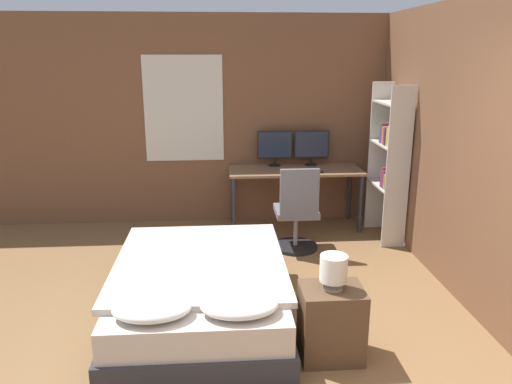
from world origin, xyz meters
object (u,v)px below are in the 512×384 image
Objects in this scene: bed at (201,292)px; bedside_lamp at (334,269)px; keyboard at (298,173)px; computer_mouse at (321,172)px; monitor_left at (275,146)px; bookshelf at (391,155)px; nightstand at (331,323)px; monitor_right at (311,146)px; office_chair at (297,216)px; desk at (295,176)px.

bed is 7.76× the size of bedside_lamp.
computer_mouse is (0.29, 0.00, 0.01)m from keyboard.
keyboard is (1.15, 2.07, 0.53)m from bed.
bookshelf is (1.30, -0.72, 0.01)m from monitor_left.
keyboard is 1.12m from bookshelf.
nightstand is 0.44m from bedside_lamp.
bookshelf is (1.06, -0.28, 0.26)m from keyboard.
nightstand is at bearing -97.36° from monitor_right.
bookshelf reaches higher than keyboard.
office_chair is at bearing -165.51° from bookshelf.
bedside_lamp is 2.13m from office_chair.
bedside_lamp is 2.91m from desk.
computer_mouse reaches higher than keyboard.
bed is at bearing -140.99° from bookshelf.
bookshelf is (0.77, -0.28, 0.25)m from computer_mouse.
bed is 5.04× the size of keyboard.
computer_mouse is (0.05, -0.44, -0.24)m from monitor_right.
desk reaches higher than nightstand.
bookshelf is (1.06, -0.50, 0.36)m from desk.
nightstand is 1.22× the size of monitor_left.
monitor_left is at bearing 150.88° from bookshelf.
nightstand is 2.73m from keyboard.
monitor_left reaches higher than computer_mouse.
computer_mouse is 0.04× the size of bookshelf.
nightstand is 0.30× the size of bookshelf.
nightstand is at bearing -116.87° from bookshelf.
desk is at bearing -137.30° from monitor_right.
monitor_right is at bearing 61.37° from keyboard.
office_chair is (-0.39, -0.58, -0.39)m from computer_mouse.
bedside_lamp is at bearing -31.91° from bed.
computer_mouse is at bearing 80.47° from bedside_lamp.
bed is at bearing -109.86° from monitor_left.
nightstand is 3.24m from monitor_right.
nightstand is 1.22× the size of monitor_right.
bedside_lamp is at bearing -116.87° from bookshelf.
office_chair is at bearing -99.54° from keyboard.
office_chair is (1.05, 1.49, 0.15)m from bed.
monitor_right is at bearing 60.99° from bed.
monitor_right is 1.25m from office_chair.
computer_mouse is (0.45, 2.68, 0.08)m from bedside_lamp.
desk is 0.48m from monitor_right.
bed is 4.35× the size of monitor_right.
bookshelf is at bearing -25.32° from desk.
nightstand is 2.11m from office_chair.
monitor_right reaches higher than desk.
desk is at bearing -42.70° from monitor_left.
nightstand is at bearing -93.18° from desk.
desk is at bearing 142.67° from computer_mouse.
keyboard is 0.40× the size of office_chair.
bed is 4.35× the size of monitor_left.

